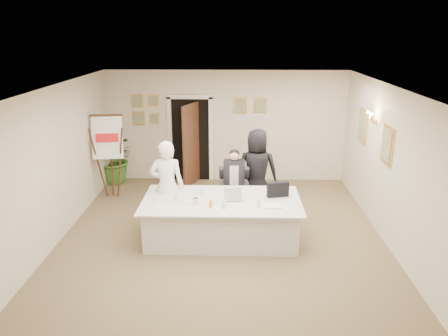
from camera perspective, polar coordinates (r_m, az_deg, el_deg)
floor at (r=8.20m, az=-0.30°, el=-9.47°), size 7.00×7.00×0.00m
ceiling at (r=7.35m, az=-0.34°, el=10.34°), size 6.00×7.00×0.02m
wall_back at (r=11.04m, az=0.28°, el=5.44°), size 6.00×0.10×2.80m
wall_front at (r=4.46m, az=-1.84°, el=-13.97°), size 6.00×0.10×2.80m
wall_left at (r=8.31m, az=-21.46°, el=0.07°), size 0.10×7.00×2.80m
wall_right at (r=8.14m, az=21.30°, el=-0.28°), size 0.10×7.00×2.80m
doorway at (r=11.00m, az=-4.35°, el=3.44°), size 1.14×0.86×2.20m
pictures_back_wall at (r=10.97m, az=-3.94°, el=7.72°), size 3.40×0.06×0.80m
pictures_right_wall at (r=9.14m, az=18.95°, el=4.13°), size 0.06×2.20×0.80m
wall_sconce at (r=9.04m, az=18.75°, el=6.30°), size 0.20×0.30×0.24m
conference_table at (r=8.12m, az=-0.33°, el=-6.67°), size 2.88×1.53×0.78m
seated_man at (r=9.11m, az=1.32°, el=-1.81°), size 0.64×0.67×1.41m
flip_chart at (r=10.24m, az=-14.68°, el=0.92°), size 0.69×0.46×1.92m
standing_man at (r=8.40m, az=-7.45°, el=-2.33°), size 0.67×0.45×1.78m
standing_woman at (r=9.20m, az=4.32°, el=-0.38°), size 0.93×0.67×1.79m
potted_palm at (r=11.36m, az=-14.04°, el=1.24°), size 1.17×1.03×1.26m
laptop at (r=7.95m, az=1.21°, el=-3.14°), size 0.36×0.38×0.28m
laptop_bag at (r=8.13m, az=7.04°, el=-2.79°), size 0.42×0.20×0.28m
paper_stack at (r=7.70m, az=6.39°, el=-4.97°), size 0.30×0.22×0.03m
plate_left at (r=7.77m, az=-8.47°, el=-4.91°), size 0.29×0.29×0.01m
plate_mid at (r=7.59m, az=-4.92°, el=-5.32°), size 0.23×0.23×0.01m
plate_near at (r=7.56m, az=-1.05°, el=-5.35°), size 0.27×0.27×0.01m
glass_a at (r=7.96m, az=-6.30°, el=-3.76°), size 0.08×0.08×0.14m
glass_b at (r=7.58m, az=-0.01°, el=-4.78°), size 0.08×0.08×0.14m
glass_c at (r=7.64m, az=4.54°, el=-4.63°), size 0.07×0.07×0.14m
glass_d at (r=8.21m, az=-2.88°, el=-2.98°), size 0.06×0.06×0.14m
oj_glass at (r=7.60m, az=-1.75°, el=-4.76°), size 0.07×0.07×0.13m
steel_jug at (r=7.78m, az=-3.74°, el=-4.31°), size 0.10×0.10×0.11m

